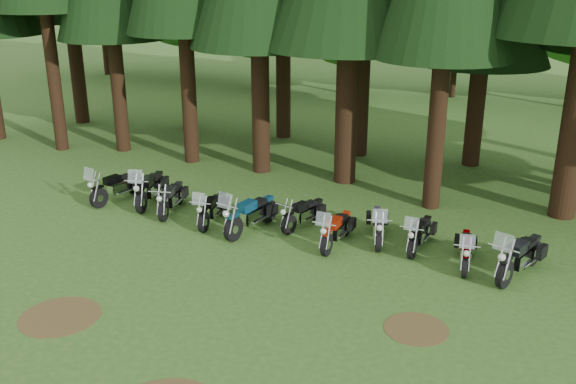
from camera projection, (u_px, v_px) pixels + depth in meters
name	position (u px, v px, depth m)	size (l,w,h in m)	color
ground	(221.00, 301.00, 15.03)	(120.00, 120.00, 0.00)	#2E561C
decid_2	(256.00, 6.00, 38.65)	(6.72, 6.53, 8.40)	black
decid_3	(349.00, 16.00, 37.08)	(6.12, 5.95, 7.65)	black
decid_4	(463.00, 21.00, 35.93)	(5.93, 5.76, 7.41)	black
dirt_patch_0	(60.00, 316.00, 14.35)	(1.80, 1.80, 0.01)	#4C3D1E
dirt_patch_1	(416.00, 329.00, 13.87)	(1.40, 1.40, 0.01)	#4C3D1E
motorcycle_0	(117.00, 187.00, 21.14)	(0.79, 2.24, 1.42)	black
motorcycle_1	(150.00, 189.00, 20.90)	(0.85, 2.41, 1.52)	black
motorcycle_2	(171.00, 199.00, 20.20)	(0.62, 2.13, 0.88)	black
motorcycle_3	(213.00, 209.00, 19.36)	(0.49, 2.09, 1.31)	black
motorcycle_4	(251.00, 215.00, 18.74)	(0.80, 2.44, 1.53)	black
motorcycle_5	(304.00, 214.00, 19.08)	(0.72, 1.92, 0.81)	black
motorcycle_6	(336.00, 230.00, 17.82)	(0.42, 2.14, 1.35)	black
motorcycle_7	(378.00, 226.00, 18.12)	(0.85, 2.12, 1.35)	black
motorcycle_8	(420.00, 234.00, 17.61)	(0.44, 2.04, 1.28)	black
motorcycle_9	(465.00, 250.00, 16.65)	(0.50, 2.01, 1.26)	black
motorcycle_10	(520.00, 258.00, 16.04)	(1.13, 2.36, 1.52)	black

